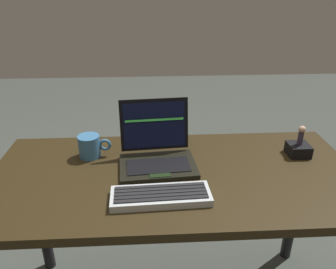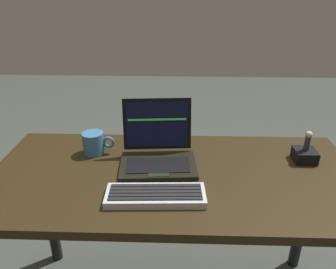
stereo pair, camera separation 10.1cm
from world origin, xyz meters
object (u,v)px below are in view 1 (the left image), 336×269
Objects in this scene: figurine_stand at (298,150)px; figurine at (301,134)px; external_keyboard at (161,196)px; laptop_front at (157,153)px; coffee_mug at (90,146)px.

figurine is at bearing 0.00° from figurine_stand.
figurine is at bearing 25.31° from external_keyboard.
laptop_front is 0.28m from coffee_mug.
external_keyboard is 3.92× the size of figurine_stand.
laptop_front is 0.60m from figurine_stand.
figurine_stand is 1.04× the size of figurine.
figurine_stand is (0.59, 0.28, 0.01)m from external_keyboard.
coffee_mug is (-0.28, 0.32, 0.03)m from external_keyboard.
figurine_stand is (0.59, 0.04, -0.03)m from laptop_front.
external_keyboard is 0.65m from figurine.
figurine is (0.59, 0.28, 0.08)m from external_keyboard.
external_keyboard is 4.08× the size of figurine.
laptop_front is 3.57× the size of figurine_stand.
external_keyboard is 2.52× the size of coffee_mug.
figurine is at bearing 3.66° from laptop_front.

